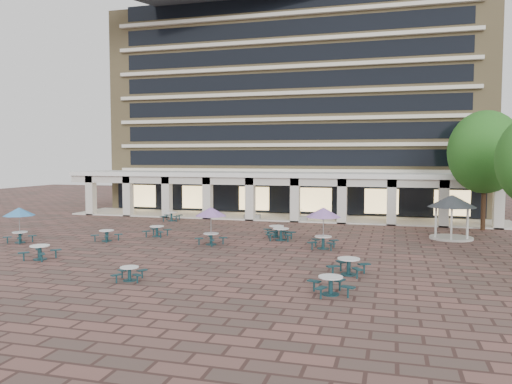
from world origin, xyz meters
TOP-DOWN VIEW (x-y plane):
  - ground at (0.00, 0.00)m, footprint 120.00×120.00m
  - apartment_building at (0.00, 25.47)m, footprint 40.00×15.50m
  - retail_arcade at (0.00, 14.80)m, footprint 42.00×6.60m
  - picnic_table_0 at (-8.82, -7.97)m, footprint 1.85×1.85m
  - picnic_table_1 at (-1.37, -11.00)m, footprint 1.74×1.74m
  - picnic_table_2 at (8.58, -7.06)m, footprint 2.15×2.15m
  - picnic_table_3 at (8.15, -10.89)m, footprint 2.17×2.17m
  - picnic_table_4 at (-14.00, -3.53)m, footprint 2.09×2.09m
  - picnic_table_5 at (-8.63, -1.36)m, footprint 1.97×1.97m
  - picnic_table_6 at (-1.07, -0.77)m, footprint 2.17×2.17m
  - picnic_table_8 at (-6.14, 1.38)m, footprint 1.76×1.76m
  - picnic_table_9 at (3.06, 2.21)m, footprint 1.93×1.93m
  - picnic_table_11 at (6.39, -0.28)m, footprint 2.29×2.29m
  - picnic_table_12 at (-8.99, 10.00)m, footprint 2.03×2.03m
  - picnic_table_13 at (2.44, 3.54)m, footprint 2.22×2.22m
  - gazebo at (14.74, 6.02)m, footprint 3.38×3.38m
  - tree_east_c at (17.67, 11.27)m, footprint 5.75×5.75m
  - planter_left at (-2.04, 12.90)m, footprint 1.50×0.71m
  - planter_right at (2.41, 12.90)m, footprint 1.50×0.64m

SIDE VIEW (x-z plane):
  - ground at x=0.00m, z-range 0.00..0.00m
  - picnic_table_1 at x=-1.37m, z-range 0.06..0.73m
  - planter_right at x=2.41m, z-range -0.15..1.02m
  - picnic_table_5 at x=-8.63m, z-range 0.07..0.84m
  - planter_left at x=-2.04m, z-range -0.14..1.07m
  - picnic_table_8 at x=-6.14m, z-range 0.08..0.86m
  - picnic_table_3 at x=8.15m, z-range 0.08..0.87m
  - picnic_table_12 at x=-8.99m, z-range 0.08..0.89m
  - picnic_table_0 at x=-8.82m, z-range 0.08..0.90m
  - picnic_table_13 at x=2.44m, z-range 0.08..0.92m
  - picnic_table_2 at x=8.58m, z-range 0.08..0.92m
  - picnic_table_9 at x=3.06m, z-range 0.08..0.94m
  - picnic_table_4 at x=-14.00m, z-range 0.84..3.25m
  - picnic_table_6 at x=-1.07m, z-range 0.88..3.38m
  - picnic_table_11 at x=6.39m, z-range 0.92..3.56m
  - gazebo at x=14.74m, z-range 0.80..3.94m
  - retail_arcade at x=0.00m, z-range 0.80..5.20m
  - tree_east_c at x=17.67m, z-range 1.47..11.05m
  - apartment_building at x=0.00m, z-range 0.00..25.20m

